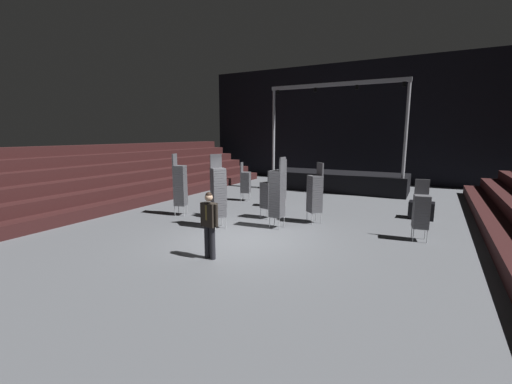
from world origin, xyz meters
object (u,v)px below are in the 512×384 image
(chair_stack_mid_centre, at_px, (268,194))
(equipment_road_case, at_px, (421,210))
(chair_stack_front_right, at_px, (245,182))
(chair_stack_front_left, at_px, (421,211))
(chair_stack_mid_left, at_px, (277,193))
(chair_stack_rear_right, at_px, (180,185))
(stage_riser, at_px, (337,179))
(man_with_tie, at_px, (209,221))
(chair_stack_mid_right, at_px, (315,193))
(chair_stack_aisle_left, at_px, (218,192))
(chair_stack_rear_left, at_px, (219,194))
(chair_stack_rear_centre, at_px, (281,183))

(chair_stack_mid_centre, xyz_separation_m, equipment_road_case, (5.28, 2.72, -0.61))
(chair_stack_mid_centre, bearing_deg, chair_stack_front_right, 59.27)
(chair_stack_front_right, xyz_separation_m, chair_stack_mid_centre, (2.51, -2.63, 0.00))
(chair_stack_front_left, height_order, chair_stack_mid_centre, same)
(chair_stack_mid_left, distance_m, chair_stack_rear_right, 4.21)
(stage_riser, distance_m, chair_stack_mid_left, 9.04)
(equipment_road_case, bearing_deg, chair_stack_front_right, -179.34)
(man_with_tie, bearing_deg, equipment_road_case, -117.46)
(chair_stack_front_left, relative_size, chair_stack_rear_right, 0.76)
(chair_stack_mid_left, height_order, chair_stack_mid_right, chair_stack_mid_left)
(stage_riser, distance_m, chair_stack_mid_centre, 7.97)
(chair_stack_mid_left, xyz_separation_m, chair_stack_mid_right, (0.93, 1.28, -0.13))
(chair_stack_front_right, bearing_deg, chair_stack_mid_centre, 28.01)
(chair_stack_front_left, bearing_deg, chair_stack_aisle_left, 4.89)
(chair_stack_mid_right, relative_size, chair_stack_rear_left, 1.18)
(man_with_tie, distance_m, chair_stack_rear_right, 5.16)
(man_with_tie, xyz_separation_m, chair_stack_aisle_left, (-1.47, 2.56, 0.27))
(stage_riser, distance_m, chair_stack_front_left, 9.51)
(stage_riser, relative_size, man_with_tie, 4.34)
(chair_stack_rear_left, bearing_deg, chair_stack_front_left, -159.12)
(chair_stack_front_left, bearing_deg, chair_stack_rear_right, -4.58)
(chair_stack_mid_centre, height_order, equipment_road_case, chair_stack_mid_centre)
(chair_stack_mid_left, distance_m, chair_stack_mid_centre, 1.43)
(chair_stack_front_right, xyz_separation_m, chair_stack_rear_centre, (2.14, -0.51, 0.13))
(chair_stack_rear_centre, bearing_deg, equipment_road_case, -101.18)
(chair_stack_front_left, xyz_separation_m, chair_stack_rear_left, (-7.07, -0.47, 0.00))
(chair_stack_mid_left, distance_m, chair_stack_rear_left, 2.65)
(equipment_road_case, bearing_deg, chair_stack_front_left, -88.83)
(chair_stack_front_right, relative_size, chair_stack_rear_right, 0.76)
(chair_stack_front_left, bearing_deg, chair_stack_mid_centre, -13.80)
(chair_stack_mid_left, bearing_deg, man_with_tie, 177.37)
(chair_stack_front_right, height_order, chair_stack_aisle_left, chair_stack_aisle_left)
(chair_stack_mid_centre, height_order, chair_stack_rear_centre, chair_stack_rear_centre)
(chair_stack_front_right, height_order, chair_stack_mid_right, chair_stack_mid_right)
(chair_stack_front_right, relative_size, chair_stack_rear_centre, 0.88)
(chair_stack_rear_centre, bearing_deg, chair_stack_mid_centre, 172.58)
(chair_stack_rear_left, xyz_separation_m, chair_stack_rear_right, (-1.59, -0.43, 0.29))
(chair_stack_aisle_left, bearing_deg, chair_stack_front_left, 142.90)
(man_with_tie, distance_m, equipment_road_case, 8.72)
(chair_stack_rear_centre, bearing_deg, man_with_tie, 170.61)
(chair_stack_mid_centre, distance_m, chair_stack_rear_centre, 2.15)
(chair_stack_mid_left, bearing_deg, chair_stack_mid_right, -33.15)
(chair_stack_front_right, bearing_deg, chair_stack_mid_right, 45.10)
(chair_stack_mid_right, height_order, chair_stack_aisle_left, chair_stack_aisle_left)
(stage_riser, relative_size, chair_stack_rear_left, 4.11)
(chair_stack_rear_centre, distance_m, equipment_road_case, 5.73)
(chair_stack_front_left, height_order, equipment_road_case, chair_stack_front_left)
(chair_stack_rear_centre, distance_m, chair_stack_aisle_left, 4.18)
(chair_stack_front_right, height_order, chair_stack_rear_centre, chair_stack_rear_centre)
(chair_stack_mid_left, bearing_deg, chair_stack_rear_left, 86.20)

